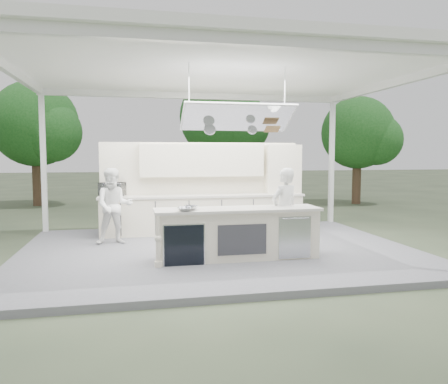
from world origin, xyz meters
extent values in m
plane|color=#4D583C|center=(0.00, 0.00, 0.00)|extent=(90.00, 90.00, 0.00)
cube|color=slate|center=(0.00, 0.00, 0.06)|extent=(8.00, 6.00, 0.12)
cube|color=white|center=(3.90, 2.90, 1.85)|extent=(0.12, 0.12, 3.70)
cube|color=white|center=(-3.90, 2.90, 1.85)|extent=(0.12, 0.12, 3.70)
cube|color=white|center=(0.00, 0.00, 3.78)|extent=(8.20, 6.20, 0.16)
cube|color=white|center=(0.00, -2.90, 3.62)|extent=(8.00, 0.12, 0.16)
cube|color=white|center=(0.00, 2.90, 3.62)|extent=(8.00, 0.12, 0.16)
cube|color=white|center=(-3.90, 0.00, 3.62)|extent=(0.12, 6.00, 0.16)
cube|color=white|center=(3.90, 0.00, 3.62)|extent=(0.12, 6.00, 0.16)
cube|color=white|center=(0.20, -0.90, 2.75)|extent=(2.00, 0.71, 0.43)
cube|color=white|center=(0.20, -0.90, 2.75)|extent=(2.06, 0.76, 0.46)
cylinder|color=white|center=(-0.70, -0.90, 3.23)|extent=(0.02, 0.02, 0.95)
cylinder|color=white|center=(1.10, -0.90, 3.23)|extent=(0.02, 0.02, 0.95)
cylinder|color=silver|center=(-0.30, -0.75, 2.53)|extent=(0.22, 0.14, 0.21)
cylinder|color=silver|center=(0.50, -0.80, 2.53)|extent=(0.18, 0.12, 0.18)
cube|color=olive|center=(0.90, -0.78, 2.55)|extent=(0.28, 0.18, 0.12)
cube|color=beige|center=(0.20, -0.90, 0.57)|extent=(3.00, 0.70, 0.90)
cube|color=silver|center=(0.20, -0.90, 1.04)|extent=(3.10, 0.78, 0.05)
cylinder|color=beige|center=(-1.30, -1.25, 0.58)|extent=(0.11, 0.11, 0.92)
cube|color=black|center=(-0.85, -1.25, 0.48)|extent=(0.70, 0.04, 0.72)
cube|color=silver|center=(-0.85, -1.26, 0.48)|extent=(0.74, 0.03, 0.72)
cube|color=#313236|center=(0.20, -1.26, 0.54)|extent=(0.90, 0.02, 0.55)
cube|color=silver|center=(1.20, -1.26, 0.54)|extent=(0.62, 0.02, 0.78)
cube|color=beige|center=(0.00, 1.90, 0.57)|extent=(5.00, 0.65, 0.90)
cube|color=silver|center=(0.00, 1.90, 1.04)|extent=(5.08, 0.72, 0.05)
cube|color=beige|center=(0.00, 2.20, 1.25)|extent=(5.00, 0.10, 2.25)
cube|color=beige|center=(0.00, 2.07, 1.92)|extent=(3.10, 0.38, 0.80)
cube|color=beige|center=(2.10, 2.02, 1.67)|extent=(0.90, 0.45, 1.30)
cube|color=olive|center=(2.10, 2.02, 1.67)|extent=(0.84, 0.40, 0.03)
cylinder|color=silver|center=(2.00, 1.88, 1.13)|extent=(0.20, 0.20, 0.12)
cylinder|color=black|center=(2.00, 1.88, 1.29)|extent=(0.17, 0.17, 0.20)
cylinder|color=black|center=(2.35, 1.88, 1.12)|extent=(0.16, 0.16, 0.10)
cone|color=black|center=(2.35, 1.88, 1.29)|extent=(0.14, 0.14, 0.24)
cylinder|color=#4A3625|center=(-5.50, 10.00, 1.05)|extent=(0.36, 0.36, 2.10)
sphere|color=#2C6B27|center=(-5.50, 10.00, 3.29)|extent=(3.40, 3.40, 3.40)
sphere|color=#2C6B27|center=(-4.82, 9.49, 2.95)|extent=(2.38, 2.38, 2.38)
cylinder|color=#4A3625|center=(2.50, 12.00, 1.22)|extent=(0.36, 0.36, 2.45)
sphere|color=#2C6B27|center=(2.50, 12.00, 3.85)|extent=(4.00, 4.00, 4.00)
sphere|color=#2C6B27|center=(3.30, 11.40, 3.45)|extent=(2.80, 2.80, 2.80)
cylinder|color=#4A3625|center=(7.50, 8.00, 0.96)|extent=(0.36, 0.36, 1.92)
sphere|color=#2C6B27|center=(7.50, 8.00, 2.97)|extent=(3.00, 3.00, 3.00)
sphere|color=#2C6B27|center=(8.10, 7.55, 2.67)|extent=(2.10, 2.10, 2.10)
imported|color=silver|center=(1.20, -0.70, 0.96)|extent=(0.73, 0.62, 1.69)
imported|color=white|center=(-2.12, 0.95, 0.95)|extent=(0.83, 0.66, 1.66)
imported|color=#ACAEB3|center=(-2.20, 2.08, 1.23)|extent=(0.68, 0.56, 0.32)
imported|color=#AFB1B6|center=(-0.81, -1.15, 1.10)|extent=(0.36, 0.36, 0.07)
imported|color=#B9BBC1|center=(-0.69, -0.99, 1.11)|extent=(0.32, 0.32, 0.08)
camera|label=1|loc=(-1.71, -8.77, 2.07)|focal=35.00mm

